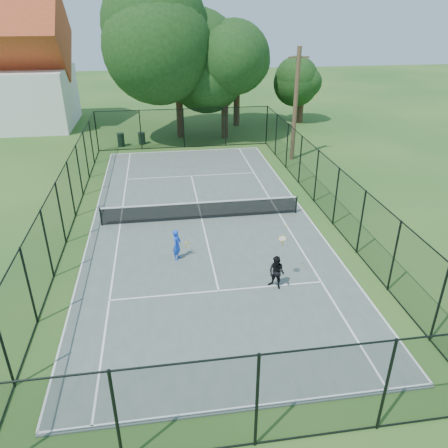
{
  "coord_description": "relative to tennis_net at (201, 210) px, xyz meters",
  "views": [
    {
      "loc": [
        -1.85,
        -20.12,
        9.87
      ],
      "look_at": [
        0.71,
        -3.0,
        1.2
      ],
      "focal_mm": 35.0,
      "sensor_mm": 36.0,
      "label": 1
    }
  ],
  "objects": [
    {
      "name": "tennis_court",
      "position": [
        0.0,
        0.0,
        -0.55
      ],
      "size": [
        11.0,
        24.0,
        0.06
      ],
      "primitive_type": "cube",
      "color": "#4D5A52",
      "rests_on": "ground"
    },
    {
      "name": "tree_near_left",
      "position": [
        -0.09,
        16.23,
        5.98
      ],
      "size": [
        8.17,
        8.17,
        10.65
      ],
      "color": "#332114",
      "rests_on": "ground"
    },
    {
      "name": "ground",
      "position": [
        0.0,
        0.0,
        -0.58
      ],
      "size": [
        120.0,
        120.0,
        0.0
      ],
      "primitive_type": "plane",
      "color": "#1E4E1A"
    },
    {
      "name": "utility_pole",
      "position": [
        7.43,
        9.0,
        3.27
      ],
      "size": [
        1.4,
        0.3,
        7.56
      ],
      "color": "#4C3823",
      "rests_on": "ground"
    },
    {
      "name": "trash_bin_left",
      "position": [
        -4.87,
        14.05,
        -0.06
      ],
      "size": [
        0.58,
        0.58,
        1.03
      ],
      "color": "black",
      "rests_on": "ground"
    },
    {
      "name": "player_black",
      "position": [
        2.23,
        -6.49,
        0.17
      ],
      "size": [
        0.91,
        1.08,
        2.37
      ],
      "color": "black",
      "rests_on": "tennis_court"
    },
    {
      "name": "tennis_net",
      "position": [
        0.0,
        0.0,
        0.0
      ],
      "size": [
        10.08,
        0.08,
        0.95
      ],
      "color": "black",
      "rests_on": "tennis_court"
    },
    {
      "name": "tree_far_right",
      "position": [
        11.29,
        19.49,
        2.81
      ],
      "size": [
        4.14,
        4.14,
        5.48
      ],
      "color": "#332114",
      "rests_on": "ground"
    },
    {
      "name": "tree_near_right",
      "position": [
        5.21,
        19.31,
        3.96
      ],
      "size": [
        5.18,
        5.18,
        7.15
      ],
      "color": "#332114",
      "rests_on": "ground"
    },
    {
      "name": "player_blue",
      "position": [
        -1.43,
        -3.76,
        0.17
      ],
      "size": [
        0.84,
        0.59,
        1.38
      ],
      "color": "blue",
      "rests_on": "tennis_court"
    },
    {
      "name": "trash_bin_right",
      "position": [
        -3.28,
        14.45,
        -0.1
      ],
      "size": [
        0.58,
        0.58,
        0.94
      ],
      "color": "black",
      "rests_on": "ground"
    },
    {
      "name": "tree_near_mid",
      "position": [
        3.53,
        15.34,
        4.59
      ],
      "size": [
        6.41,
        6.41,
        8.38
      ],
      "color": "#332114",
      "rests_on": "ground"
    },
    {
      "name": "fence",
      "position": [
        0.0,
        0.0,
        0.92
      ],
      "size": [
        13.1,
        26.1,
        3.0
      ],
      "color": "black",
      "rests_on": "ground"
    }
  ]
}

